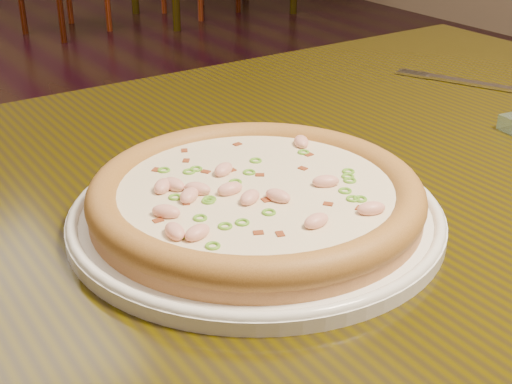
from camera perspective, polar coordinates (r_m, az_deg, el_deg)
hero_table at (r=0.78m, az=5.31°, el=-4.99°), size 1.20×0.80×0.75m
plate at (r=0.63m, az=0.00°, el=-1.74°), size 0.33×0.33×0.02m
pizza at (r=0.62m, az=-0.02°, el=-0.25°), size 0.29×0.29×0.03m
fork at (r=1.05m, az=16.09°, el=8.52°), size 0.09×0.17×0.00m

